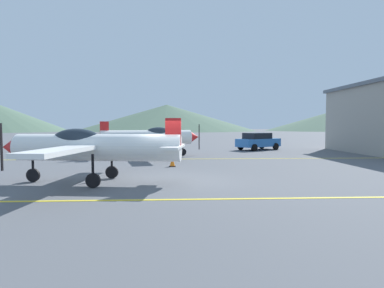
% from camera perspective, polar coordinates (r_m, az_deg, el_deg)
% --- Properties ---
extents(ground_plane, '(400.00, 400.00, 0.00)m').
position_cam_1_polar(ground_plane, '(13.48, -2.88, -6.58)').
color(ground_plane, '#54565B').
extents(apron_line_near, '(80.00, 0.16, 0.01)m').
position_cam_1_polar(apron_line_near, '(10.16, -2.87, -9.82)').
color(apron_line_near, yellow).
rests_on(apron_line_near, ground_plane).
extents(apron_line_far, '(80.00, 0.16, 0.01)m').
position_cam_1_polar(apron_line_far, '(22.20, -2.89, -2.68)').
color(apron_line_far, yellow).
rests_on(apron_line_far, ground_plane).
extents(airplane_near, '(7.60, 8.72, 2.60)m').
position_cam_1_polar(airplane_near, '(13.55, -17.49, -0.43)').
color(airplane_near, white).
rests_on(airplane_near, ground_plane).
extents(airplane_mid, '(7.62, 8.66, 2.60)m').
position_cam_1_polar(airplane_mid, '(24.15, -7.32, 1.26)').
color(airplane_mid, white).
rests_on(airplane_mid, ground_plane).
extents(car_sedan, '(4.61, 3.77, 1.62)m').
position_cam_1_polar(car_sedan, '(31.13, 11.62, 0.52)').
color(car_sedan, '#3372BF').
rests_on(car_sedan, ground_plane).
extents(traffic_cone_front, '(0.36, 0.36, 0.59)m').
position_cam_1_polar(traffic_cone_front, '(18.14, -3.50, -3.11)').
color(traffic_cone_front, black).
rests_on(traffic_cone_front, ground_plane).
extents(hill_centerleft, '(79.10, 79.10, 11.69)m').
position_cam_1_polar(hill_centerleft, '(145.17, -4.48, 4.67)').
color(hill_centerleft, '#4C6651').
rests_on(hill_centerleft, ground_plane).
extents(hill_centerright, '(55.25, 55.25, 8.15)m').
position_cam_1_polar(hill_centerright, '(155.32, 23.05, 3.68)').
color(hill_centerright, '#4C6651').
rests_on(hill_centerright, ground_plane).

